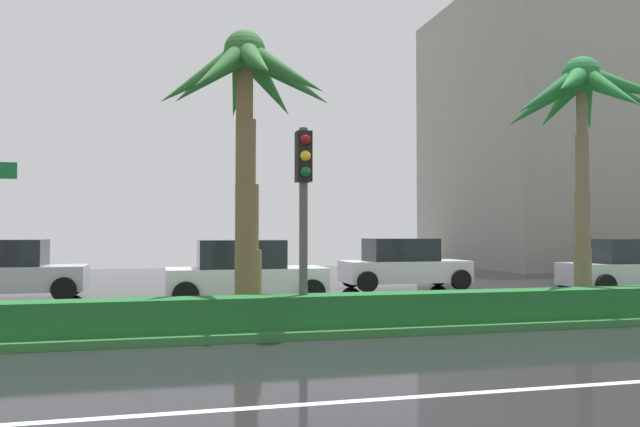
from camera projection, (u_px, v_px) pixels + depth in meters
name	position (u px, v px, depth m)	size (l,w,h in m)	color
ground_plane	(69.00, 328.00, 12.92)	(90.00, 42.00, 0.10)	black
median_strip	(61.00, 329.00, 11.96)	(85.50, 4.00, 0.15)	#2D6B33
median_hedge	(48.00, 319.00, 10.61)	(76.50, 0.70, 0.60)	#1E6028
palm_tree_centre_left	(246.00, 96.00, 13.54)	(3.96, 4.10, 6.16)	brown
palm_tree_centre	(583.00, 103.00, 15.29)	(4.04, 3.95, 6.09)	#745F48
traffic_signal_median_right	(304.00, 189.00, 11.80)	(0.28, 0.43, 3.76)	#4C4C47
car_in_traffic_second	(6.00, 271.00, 17.95)	(4.30, 2.02, 1.72)	silver
car_in_traffic_third	(244.00, 273.00, 17.11)	(4.30, 2.02, 1.72)	white
car_in_traffic_fourth	(403.00, 265.00, 21.43)	(4.30, 2.02, 1.72)	white
car_in_traffic_fifth	(629.00, 267.00, 19.93)	(4.30, 2.02, 1.72)	silver
building_far_right	(595.00, 136.00, 37.57)	(17.57, 12.87, 15.45)	gray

